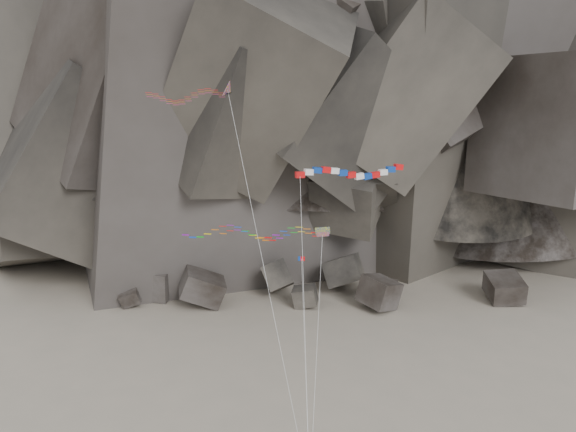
{
  "coord_description": "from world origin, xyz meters",
  "views": [
    {
      "loc": [
        -3.77,
        -50.23,
        32.84
      ],
      "look_at": [
        -3.35,
        6.0,
        20.39
      ],
      "focal_mm": 35.0,
      "sensor_mm": 36.0,
      "label": 1
    }
  ],
  "objects_px": {
    "banner_kite": "(350,173)",
    "delta_kite": "(183,96)",
    "parafoil_kite": "(247,232)",
    "pennant_kite": "(302,292)"
  },
  "relations": [
    {
      "from": "banner_kite",
      "to": "delta_kite",
      "type": "bearing_deg",
      "value": 153.23
    },
    {
      "from": "delta_kite",
      "to": "parafoil_kite",
      "type": "relative_size",
      "value": 1.75
    },
    {
      "from": "delta_kite",
      "to": "pennant_kite",
      "type": "bearing_deg",
      "value": -0.94
    },
    {
      "from": "delta_kite",
      "to": "pennant_kite",
      "type": "distance_m",
      "value": 21.28
    },
    {
      "from": "pennant_kite",
      "to": "parafoil_kite",
      "type": "bearing_deg",
      "value": 139.81
    },
    {
      "from": "banner_kite",
      "to": "parafoil_kite",
      "type": "height_order",
      "value": "banner_kite"
    },
    {
      "from": "banner_kite",
      "to": "pennant_kite",
      "type": "height_order",
      "value": "banner_kite"
    },
    {
      "from": "banner_kite",
      "to": "parafoil_kite",
      "type": "distance_m",
      "value": 11.96
    },
    {
      "from": "parafoil_kite",
      "to": "pennant_kite",
      "type": "height_order",
      "value": "parafoil_kite"
    },
    {
      "from": "parafoil_kite",
      "to": "pennant_kite",
      "type": "xyz_separation_m",
      "value": [
        5.3,
        -5.69,
        -4.21
      ]
    }
  ]
}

